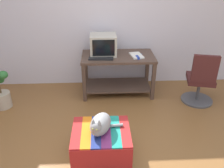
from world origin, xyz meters
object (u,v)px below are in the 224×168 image
potted_plant (1,93)px  stapler (138,57)px  desk (118,68)px  book (136,55)px  cat (100,124)px  office_chair (201,82)px  ottoman_with_blanket (101,143)px  keyboard (101,58)px  tv_monitor (103,45)px

potted_plant → stapler: bearing=6.6°
stapler → desk: bearing=142.5°
desk → book: bearing=-9.1°
cat → office_chair: (1.63, 1.18, -0.10)m
book → ottoman_with_blanket: 1.74m
potted_plant → keyboard: bearing=9.3°
desk → ottoman_with_blanket: (-0.31, -1.60, -0.29)m
book → stapler: bearing=-98.0°
office_chair → stapler: 1.09m
cat → desk: bearing=98.2°
ottoman_with_blanket → office_chair: 2.01m
book → keyboard: bearing=179.0°
keyboard → stapler: bearing=3.2°
book → potted_plant: 2.29m
tv_monitor → potted_plant: 1.84m
keyboard → potted_plant: size_ratio=0.64×
desk → office_chair: 1.39m
tv_monitor → stapler: tv_monitor is taller
keyboard → book: (0.60, 0.10, 0.00)m
book → desk: bearing=160.6°
tv_monitor → stapler: bearing=-21.5°
tv_monitor → office_chair: tv_monitor is taller
desk → potted_plant: desk is taller
keyboard → cat: (-0.02, -1.46, -0.23)m
cat → tv_monitor: bearing=106.9°
book → office_chair: office_chair is taller
keyboard → book: same height
tv_monitor → cat: size_ratio=1.00×
potted_plant → stapler: (2.21, 0.26, 0.48)m
book → office_chair: bearing=-30.8°
desk → keyboard: (-0.29, -0.15, 0.24)m
keyboard → stapler: size_ratio=3.64×
cat → potted_plant: (-1.59, 1.20, -0.24)m
desk → ottoman_with_blanket: bearing=-100.8°
potted_plant → office_chair: bearing=-0.3°
tv_monitor → office_chair: (1.56, -0.49, -0.48)m
cat → office_chair: bearing=55.1°
potted_plant → stapler: 2.28m
book → stapler: (0.00, -0.11, 0.01)m
cat → stapler: (0.62, 1.45, 0.24)m
desk → potted_plant: size_ratio=1.96×
keyboard → desk: bearing=31.0°
stapler → book: bearing=81.5°
office_chair → desk: bearing=-5.1°
book → office_chair: size_ratio=0.33×
office_chair → stapler: bearing=-2.2°
book → stapler: 0.11m
tv_monitor → ottoman_with_blanket: size_ratio=0.64×
tv_monitor → potted_plant: size_ratio=0.70×
book → cat: size_ratio=0.67×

